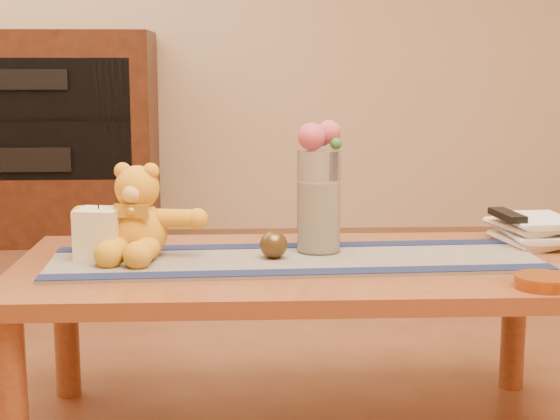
{
  "coord_description": "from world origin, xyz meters",
  "views": [
    {
      "loc": [
        -0.15,
        -2.03,
        0.93
      ],
      "look_at": [
        -0.05,
        0.0,
        0.58
      ],
      "focal_mm": 54.45,
      "sensor_mm": 36.0,
      "label": 1
    }
  ],
  "objects_px": {
    "teddy_bear": "(138,212)",
    "book_bottom": "(504,242)",
    "amber_dish": "(543,282)",
    "pillar_candle": "(99,234)",
    "glass_vase": "(319,201)",
    "bronze_ball": "(274,245)",
    "tv_remote": "(507,215)"
  },
  "relations": [
    {
      "from": "teddy_bear",
      "to": "book_bottom",
      "type": "height_order",
      "value": "teddy_bear"
    },
    {
      "from": "teddy_bear",
      "to": "glass_vase",
      "type": "xyz_separation_m",
      "value": [
        0.45,
        0.02,
        0.02
      ]
    },
    {
      "from": "glass_vase",
      "to": "book_bottom",
      "type": "height_order",
      "value": "glass_vase"
    },
    {
      "from": "bronze_ball",
      "to": "glass_vase",
      "type": "bearing_deg",
      "value": 31.58
    },
    {
      "from": "teddy_bear",
      "to": "amber_dish",
      "type": "bearing_deg",
      "value": -8.94
    },
    {
      "from": "book_bottom",
      "to": "amber_dish",
      "type": "distance_m",
      "value": 0.44
    },
    {
      "from": "teddy_bear",
      "to": "tv_remote",
      "type": "distance_m",
      "value": 0.97
    },
    {
      "from": "glass_vase",
      "to": "book_bottom",
      "type": "xyz_separation_m",
      "value": [
        0.51,
        0.08,
        -0.13
      ]
    },
    {
      "from": "tv_remote",
      "to": "amber_dish",
      "type": "distance_m",
      "value": 0.44
    },
    {
      "from": "teddy_bear",
      "to": "amber_dish",
      "type": "height_order",
      "value": "teddy_bear"
    },
    {
      "from": "glass_vase",
      "to": "tv_remote",
      "type": "xyz_separation_m",
      "value": [
        0.51,
        0.07,
        -0.05
      ]
    },
    {
      "from": "teddy_bear",
      "to": "bronze_ball",
      "type": "xyz_separation_m",
      "value": [
        0.33,
        -0.05,
        -0.08
      ]
    },
    {
      "from": "bronze_ball",
      "to": "book_bottom",
      "type": "xyz_separation_m",
      "value": [
        0.63,
        0.16,
        -0.03
      ]
    },
    {
      "from": "pillar_candle",
      "to": "amber_dish",
      "type": "relative_size",
      "value": 0.99
    },
    {
      "from": "glass_vase",
      "to": "tv_remote",
      "type": "height_order",
      "value": "glass_vase"
    },
    {
      "from": "glass_vase",
      "to": "book_bottom",
      "type": "bearing_deg",
      "value": 9.36
    },
    {
      "from": "pillar_candle",
      "to": "bronze_ball",
      "type": "relative_size",
      "value": 1.81
    },
    {
      "from": "teddy_bear",
      "to": "book_bottom",
      "type": "relative_size",
      "value": 1.46
    },
    {
      "from": "pillar_candle",
      "to": "glass_vase",
      "type": "xyz_separation_m",
      "value": [
        0.55,
        0.05,
        0.07
      ]
    },
    {
      "from": "amber_dish",
      "to": "book_bottom",
      "type": "bearing_deg",
      "value": 83.42
    },
    {
      "from": "book_bottom",
      "to": "amber_dish",
      "type": "relative_size",
      "value": 1.78
    },
    {
      "from": "teddy_bear",
      "to": "pillar_candle",
      "type": "distance_m",
      "value": 0.11
    },
    {
      "from": "book_bottom",
      "to": "amber_dish",
      "type": "height_order",
      "value": "amber_dish"
    },
    {
      "from": "pillar_candle",
      "to": "tv_remote",
      "type": "relative_size",
      "value": 0.77
    },
    {
      "from": "glass_vase",
      "to": "book_bottom",
      "type": "distance_m",
      "value": 0.53
    },
    {
      "from": "book_bottom",
      "to": "amber_dish",
      "type": "xyz_separation_m",
      "value": [
        -0.05,
        -0.44,
        0.0
      ]
    },
    {
      "from": "teddy_bear",
      "to": "tv_remote",
      "type": "xyz_separation_m",
      "value": [
        0.96,
        0.1,
        -0.03
      ]
    },
    {
      "from": "glass_vase",
      "to": "bronze_ball",
      "type": "relative_size",
      "value": 3.8
    },
    {
      "from": "tv_remote",
      "to": "bronze_ball",
      "type": "bearing_deg",
      "value": -172.68
    },
    {
      "from": "pillar_candle",
      "to": "tv_remote",
      "type": "xyz_separation_m",
      "value": [
        1.06,
        0.13,
        0.02
      ]
    },
    {
      "from": "bronze_ball",
      "to": "amber_dish",
      "type": "xyz_separation_m",
      "value": [
        0.58,
        -0.28,
        -0.03
      ]
    },
    {
      "from": "bronze_ball",
      "to": "amber_dish",
      "type": "distance_m",
      "value": 0.64
    }
  ]
}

